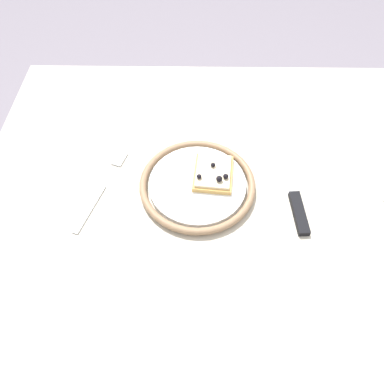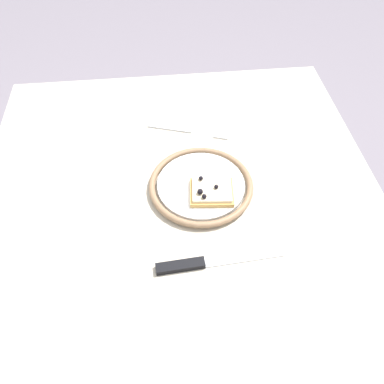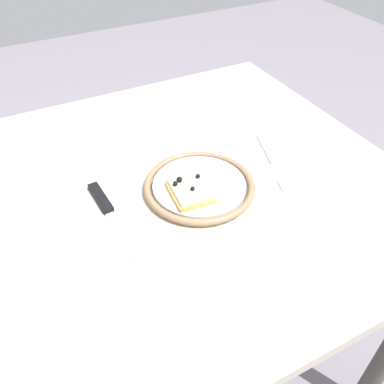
{
  "view_description": "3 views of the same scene",
  "coord_description": "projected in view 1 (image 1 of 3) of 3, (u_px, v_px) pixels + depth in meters",
  "views": [
    {
      "loc": [
        -0.05,
        -0.37,
        1.31
      ],
      "look_at": [
        -0.05,
        0.02,
        0.76
      ],
      "focal_mm": 33.4,
      "sensor_mm": 36.0,
      "label": 1
    },
    {
      "loc": [
        0.49,
        -0.03,
        1.38
      ],
      "look_at": [
        -0.02,
        0.02,
        0.76
      ],
      "focal_mm": 36.03,
      "sensor_mm": 36.0,
      "label": 2
    },
    {
      "loc": [
        0.26,
        0.59,
        1.29
      ],
      "look_at": [
        -0.01,
        0.06,
        0.77
      ],
      "focal_mm": 38.28,
      "sensor_mm": 36.0,
      "label": 3
    }
  ],
  "objects": [
    {
      "name": "ground_plane",
      "position": [
        206.0,
        321.0,
        1.28
      ],
      "size": [
        6.0,
        6.0,
        0.0
      ],
      "primitive_type": "plane",
      "color": "slate"
    },
    {
      "name": "dining_table",
      "position": [
        215.0,
        235.0,
        0.76
      ],
      "size": [
        0.94,
        0.86,
        0.75
      ],
      "color": "#BCB29E",
      "rests_on": "ground_plane"
    },
    {
      "name": "plate",
      "position": [
        197.0,
        184.0,
        0.68
      ],
      "size": [
        0.22,
        0.22,
        0.02
      ],
      "color": "white",
      "rests_on": "dining_table"
    },
    {
      "name": "pizza_slice_near",
      "position": [
        213.0,
        173.0,
        0.68
      ],
      "size": [
        0.08,
        0.1,
        0.03
      ],
      "color": "tan",
      "rests_on": "plate"
    },
    {
      "name": "knife",
      "position": [
        295.0,
        199.0,
        0.67
      ],
      "size": [
        0.03,
        0.24,
        0.01
      ],
      "color": "silver",
      "rests_on": "dining_table"
    },
    {
      "name": "fork",
      "position": [
        101.0,
        189.0,
        0.69
      ],
      "size": [
        0.08,
        0.2,
        0.0
      ],
      "color": "silver",
      "rests_on": "dining_table"
    }
  ]
}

